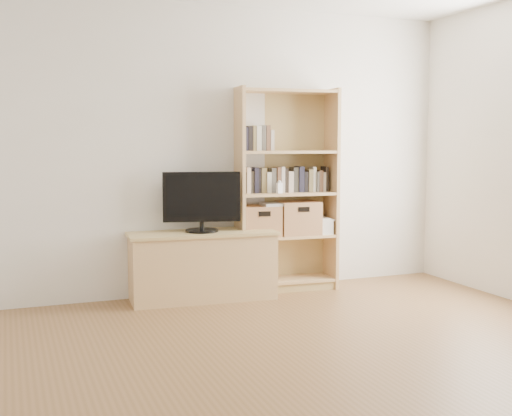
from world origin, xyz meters
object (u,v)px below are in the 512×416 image
tv_stand (202,267)px  laptop (279,204)px  bookshelf (286,190)px  basket_left (261,221)px  baby_monitor (279,188)px  basket_right (298,218)px  television (202,202)px

tv_stand → laptop: bearing=7.7°
bookshelf → laptop: size_ratio=5.67×
tv_stand → bookshelf: bookshelf is taller
tv_stand → basket_left: basket_left is taller
baby_monitor → basket_right: baby_monitor is taller
television → laptop: bearing=16.9°
bookshelf → baby_monitor: 0.15m
baby_monitor → laptop: size_ratio=0.29×
baby_monitor → basket_right: bearing=9.5°
laptop → basket_left: bearing=172.6°
television → laptop: size_ratio=2.04×
bookshelf → tv_stand: bearing=-171.0°
bookshelf → television: bearing=-171.0°
baby_monitor → tv_stand: bearing=167.3°
tv_stand → television: (-0.00, 0.00, 0.58)m
bookshelf → basket_left: bookshelf is taller
television → basket_right: 0.97m
tv_stand → basket_right: basket_right is taller
tv_stand → basket_left: 0.70m
tv_stand → baby_monitor: (0.73, -0.03, 0.68)m
bookshelf → basket_left: size_ratio=5.57×
tv_stand → basket_right: 1.03m
basket_left → laptop: (0.17, -0.03, 0.15)m
basket_left → bookshelf: bearing=4.2°
tv_stand → bookshelf: bearing=8.6°
tv_stand → laptop: (0.76, 0.05, 0.52)m
baby_monitor → basket_left: bearing=131.0°
television → basket_right: television is taller
baby_monitor → basket_left: (-0.14, 0.11, -0.30)m
tv_stand → baby_monitor: bearing=1.7°
basket_left → basket_right: bearing=3.0°
baby_monitor → laptop: bearing=56.7°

